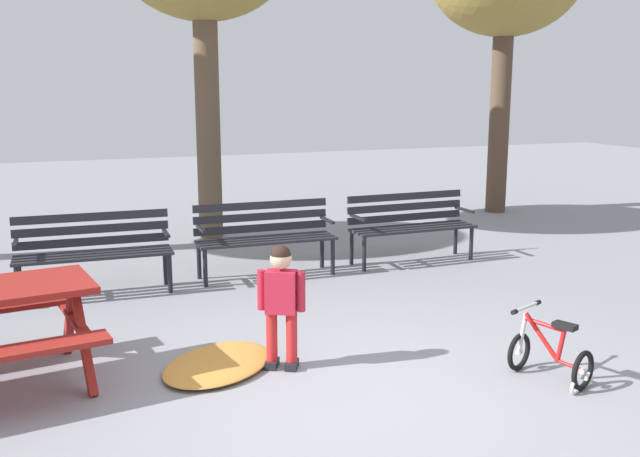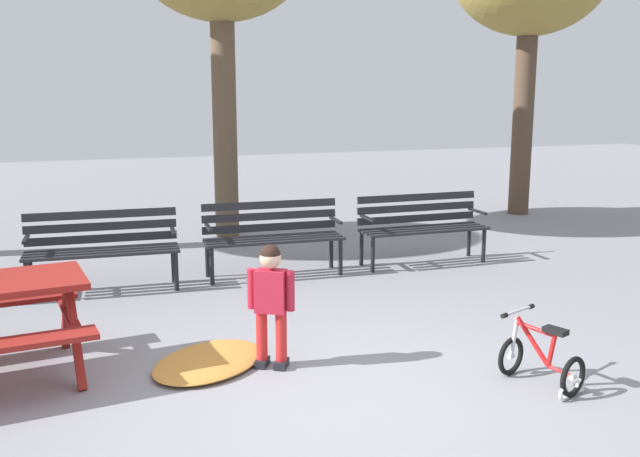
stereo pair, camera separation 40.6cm
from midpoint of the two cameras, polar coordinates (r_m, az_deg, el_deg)
name	(u,v)px [view 1 (the left image)]	position (r m, az deg, el deg)	size (l,w,h in m)	color
ground	(353,403)	(5.15, 0.31, -13.72)	(36.00, 36.00, 0.00)	gray
park_bench_left	(93,247)	(7.98, -18.96, -1.38)	(1.62, 0.52, 0.85)	#232328
park_bench_right	(264,232)	(8.32, -5.84, -0.32)	(1.61, 0.50, 0.85)	#232328
park_bench_far_right	(410,221)	(9.00, 5.88, 0.57)	(1.60, 0.47, 0.85)	#232328
child_standing	(281,297)	(5.56, -5.20, -5.49)	(0.34, 0.26, 0.99)	red
kids_bicycle	(551,355)	(5.65, 15.91, -9.64)	(0.53, 0.63, 0.54)	black
leaf_pile	(218,364)	(5.81, -10.15, -10.54)	(1.04, 0.73, 0.07)	#C68438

